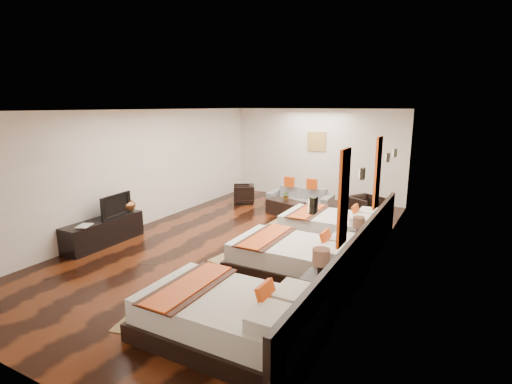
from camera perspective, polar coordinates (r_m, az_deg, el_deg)
The scene contains 30 objects.
floor at distance 8.44m, azimuth -2.42°, elevation -7.42°, with size 5.50×9.50×0.01m, color black.
ceiling at distance 7.93m, azimuth -2.61°, elevation 11.95°, with size 5.50×9.50×0.01m, color white.
back_wall at distance 12.35m, azimuth 8.87°, elevation 5.52°, with size 5.50×0.01×2.80m, color silver.
left_wall at distance 9.75m, azimuth -16.57°, elevation 3.29°, with size 0.01×9.50×2.80m, color silver.
right_wall at distance 7.10m, azimuth 16.96°, elevation -0.06°, with size 0.01×9.50×2.80m, color silver.
headboard_panel at distance 6.63m, azimuth 14.67°, elevation -9.42°, with size 0.08×6.60×0.90m, color black.
bed_near at distance 5.11m, azimuth -3.78°, elevation -17.87°, with size 2.29×1.44×0.87m.
bed_mid at distance 6.90m, azimuth 6.16°, elevation -9.55°, with size 2.26×1.42×0.86m.
bed_far at distance 8.73m, azimuth 11.27°, elevation -5.00°, with size 2.19×1.37×0.83m.
nightstand_a at distance 5.80m, azimuth 9.37°, elevation -13.82°, with size 0.47×0.47×0.92m.
nightstand_b at distance 7.76m, azimuth 14.69°, elevation -7.40°, with size 0.42×0.42×0.83m.
jute_mat_near at distance 5.95m, azimuth -14.28°, elevation -16.77°, with size 0.75×1.20×0.01m, color olive.
jute_mat_mid at distance 7.72m, azimuth -2.06°, elevation -9.32°, with size 0.75×1.20×0.01m, color olive.
jute_mat_far at distance 9.45m, azimuth 3.43°, elevation -5.19°, with size 0.75×1.20×0.01m, color olive.
tv_console at distance 8.88m, azimuth -21.47°, elevation -5.43°, with size 0.50×1.80×0.55m, color black.
tv at distance 8.86m, azimuth -20.27°, elevation -1.84°, with size 0.86×0.11×0.50m, color black.
book at distance 8.45m, azimuth -24.63°, elevation -4.54°, with size 0.24×0.32×0.03m, color black.
figurine at distance 9.20m, azimuth -18.42°, elevation -1.56°, with size 0.37×0.37×0.38m, color brown.
sofa at distance 11.40m, azimuth 6.49°, elevation -0.75°, with size 1.88×0.73×0.55m, color slate.
armchair_left at distance 11.71m, azimuth -1.82°, elevation -0.27°, with size 0.60×0.62×0.57m, color black.
armchair_right at distance 10.23m, azimuth 15.73°, elevation -2.37°, with size 0.71×0.73×0.66m, color black.
coffee_table at distance 10.48m, azimuth 4.34°, elevation -2.31°, with size 1.00×0.50×0.40m, color black.
table_plant at distance 10.40m, azimuth 4.47°, elevation -0.51°, with size 0.25×0.21×0.28m, color #2D5A1E.
orange_panel_a at distance 5.23m, azimuth 12.74°, elevation -0.85°, with size 0.04×0.40×1.30m, color #D86014.
orange_panel_b at distance 7.33m, azimuth 17.43°, elevation 2.69°, with size 0.04×0.40×1.30m, color #D86014.
sconce_near at distance 4.18m, azimuth 8.39°, elevation -1.92°, with size 0.07×0.12×0.18m.
sconce_mid at distance 6.25m, azimuth 15.33°, elevation 2.59°, with size 0.07×0.12×0.18m.
sconce_far at distance 8.39m, azimuth 18.79°, elevation 4.82°, with size 0.07×0.12×0.18m.
sconce_lounge at distance 9.27m, azimuth 19.75°, elevation 5.43°, with size 0.07×0.12×0.18m.
gold_artwork at distance 12.29m, azimuth 8.91°, elevation 7.36°, with size 0.60×0.04×0.60m, color #AD873F.
Camera 1 is at (4.06, -6.81, 2.89)m, focal length 27.23 mm.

